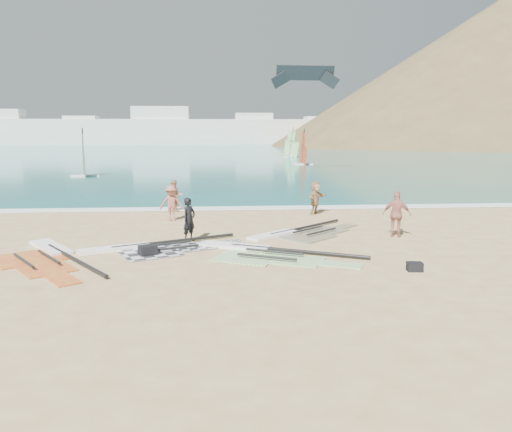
{
  "coord_description": "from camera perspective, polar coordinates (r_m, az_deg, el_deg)",
  "views": [
    {
      "loc": [
        -2.04,
        -15.17,
        4.28
      ],
      "look_at": [
        -0.56,
        4.0,
        1.0
      ],
      "focal_mm": 35.0,
      "sensor_mm": 36.0,
      "label": 1
    }
  ],
  "objects": [
    {
      "name": "rig_grey",
      "position": [
        18.68,
        -11.86,
        -3.61
      ],
      "size": [
        6.1,
        3.93,
        0.2
      ],
      "rotation": [
        0.0,
        0.0,
        0.44
      ],
      "color": "#2A2A2C",
      "rests_on": "ground"
    },
    {
      "name": "beachgoer_right",
      "position": [
        25.99,
        6.79,
        2.07
      ],
      "size": [
        1.42,
        1.56,
        1.74
      ],
      "primitive_type": "imported",
      "rotation": [
        0.0,
        0.0,
        0.88
      ],
      "color": "tan",
      "rests_on": "ground"
    },
    {
      "name": "kitesurf_kite",
      "position": [
        53.44,
        5.64,
        15.74
      ],
      "size": [
        7.22,
        1.03,
        2.36
      ],
      "rotation": [
        0.0,
        0.0,
        0.04
      ],
      "color": "black",
      "rests_on": "ground"
    },
    {
      "name": "beachgoer_back",
      "position": [
        21.0,
        15.79,
        0.18
      ],
      "size": [
        1.2,
        0.9,
        1.89
      ],
      "primitive_type": "imported",
      "rotation": [
        0.0,
        0.0,
        2.68
      ],
      "color": "#B87061",
      "rests_on": "ground"
    },
    {
      "name": "rig_green",
      "position": [
        17.59,
        0.66,
        -4.23
      ],
      "size": [
        5.84,
        4.22,
        0.2
      ],
      "rotation": [
        0.0,
        0.0,
        -0.45
      ],
      "color": "#65BE32",
      "rests_on": "ground"
    },
    {
      "name": "rig_red",
      "position": [
        18.52,
        -22.78,
        -4.29
      ],
      "size": [
        4.71,
        6.12,
        0.2
      ],
      "rotation": [
        0.0,
        0.0,
        -0.96
      ],
      "color": "red",
      "rests_on": "ground"
    },
    {
      "name": "windsurfer_centre",
      "position": [
        64.41,
        5.4,
        7.01
      ],
      "size": [
        2.6,
        3.08,
        4.61
      ],
      "rotation": [
        0.0,
        0.0,
        0.13
      ],
      "color": "white",
      "rests_on": "ground"
    },
    {
      "name": "beachgoer_mid",
      "position": [
        24.28,
        -9.64,
        1.47
      ],
      "size": [
        1.15,
        0.7,
        1.74
      ],
      "primitive_type": "imported",
      "rotation": [
        0.0,
        0.0,
        0.05
      ],
      "color": "#975647",
      "rests_on": "ground"
    },
    {
      "name": "beachgoer_left",
      "position": [
        26.98,
        -9.25,
        2.26
      ],
      "size": [
        0.94,
        0.79,
        1.71
      ],
      "primitive_type": "imported",
      "rotation": [
        0.0,
        0.0,
        0.19
      ],
      "color": "#A77454",
      "rests_on": "ground"
    },
    {
      "name": "ground",
      "position": [
        15.89,
        3.13,
        -5.96
      ],
      "size": [
        300.0,
        300.0,
        0.0
      ],
      "primitive_type": "plane",
      "color": "tan",
      "rests_on": "ground"
    },
    {
      "name": "sea",
      "position": [
        147.24,
        -3.66,
        7.99
      ],
      "size": [
        300.0,
        240.0,
        0.06
      ],
      "primitive_type": "cube",
      "color": "#0D5560",
      "rests_on": "ground"
    },
    {
      "name": "gear_bag_far",
      "position": [
        16.25,
        17.68,
        -5.55
      ],
      "size": [
        0.5,
        0.38,
        0.28
      ],
      "primitive_type": "cube",
      "rotation": [
        0.0,
        0.0,
        -0.11
      ],
      "color": "black",
      "rests_on": "ground"
    },
    {
      "name": "surf_line",
      "position": [
        27.87,
        -0.17,
        0.85
      ],
      "size": [
        300.0,
        1.2,
        0.04
      ],
      "primitive_type": "cube",
      "color": "white",
      "rests_on": "ground"
    },
    {
      "name": "windsurfer_left",
      "position": [
        50.05,
        -19.06,
        5.78
      ],
      "size": [
        2.64,
        2.98,
        4.63
      ],
      "rotation": [
        0.0,
        0.0,
        0.3
      ],
      "color": "white",
      "rests_on": "ground"
    },
    {
      "name": "headland_main",
      "position": [
        169.31,
        26.75,
        7.21
      ],
      "size": [
        143.0,
        143.0,
        45.0
      ],
      "primitive_type": "cone",
      "color": "brown",
      "rests_on": "ground"
    },
    {
      "name": "gear_bag_near",
      "position": [
        17.72,
        -12.26,
        -3.89
      ],
      "size": [
        0.72,
        0.64,
        0.38
      ],
      "primitive_type": "cube",
      "rotation": [
        0.0,
        0.0,
        0.44
      ],
      "color": "black",
      "rests_on": "ground"
    },
    {
      "name": "person_wetsuit",
      "position": [
        19.67,
        -7.65,
        -0.41
      ],
      "size": [
        0.72,
        0.75,
        1.72
      ],
      "primitive_type": "imported",
      "rotation": [
        0.0,
        0.0,
        0.89
      ],
      "color": "black",
      "rests_on": "ground"
    },
    {
      "name": "windsurfer_right",
      "position": [
        83.21,
        4.06,
        7.67
      ],
      "size": [
        2.57,
        2.56,
        4.94
      ],
      "rotation": [
        0.0,
        0.0,
        0.7
      ],
      "color": "white",
      "rests_on": "ground"
    },
    {
      "name": "rig_orange",
      "position": [
        21.04,
        5.02,
        -1.95
      ],
      "size": [
        5.29,
        4.52,
        0.2
      ],
      "rotation": [
        0.0,
        0.0,
        0.72
      ],
      "color": "orange",
      "rests_on": "ground"
    },
    {
      "name": "far_town",
      "position": [
        165.73,
        -9.28,
        9.63
      ],
      "size": [
        160.0,
        8.0,
        12.0
      ],
      "color": "white",
      "rests_on": "ground"
    }
  ]
}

